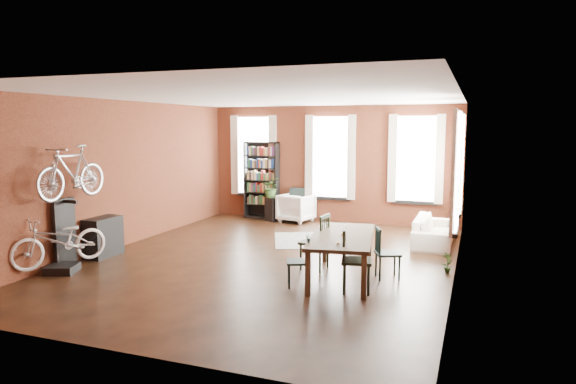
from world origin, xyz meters
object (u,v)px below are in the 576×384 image
at_px(dining_chair_c, 357,261).
at_px(bicycle_floor, 59,218).
at_px(bike_trainer, 62,269).
at_px(plant_stand, 273,209).
at_px(cream_sofa, 434,226).
at_px(white_armchair, 296,206).
at_px(dining_table, 342,257).
at_px(dining_chair_d, 388,253).
at_px(bookshelf, 262,180).
at_px(console_table, 103,237).
at_px(dining_chair_b, 314,242).
at_px(dining_chair_a, 298,261).

xyz_separation_m(dining_chair_c, bicycle_floor, (-5.23, -0.81, 0.50)).
xyz_separation_m(bike_trainer, plant_stand, (1.64, 6.14, 0.26)).
relative_size(cream_sofa, bike_trainer, 4.19).
bearing_deg(white_armchair, bike_trainer, 82.42).
distance_m(dining_table, cream_sofa, 3.56).
bearing_deg(dining_chair_d, bookshelf, 20.81).
bearing_deg(plant_stand, console_table, -109.62).
relative_size(dining_table, dining_chair_d, 2.54).
bearing_deg(dining_chair_b, white_armchair, -150.93).
height_order(bookshelf, bicycle_floor, bookshelf).
bearing_deg(plant_stand, bicycle_floor, -104.90).
bearing_deg(dining_table, bookshelf, 117.02).
bearing_deg(dining_chair_a, dining_chair_c, 70.46).
bearing_deg(cream_sofa, dining_table, 158.87).
bearing_deg(bike_trainer, dining_chair_c, 8.61).
xyz_separation_m(console_table, bicycle_floor, (0.11, -1.25, 0.61)).
height_order(dining_chair_b, dining_chair_c, dining_chair_b).
distance_m(dining_table, dining_chair_c, 0.75).
xyz_separation_m(dining_chair_a, bike_trainer, (-4.27, -0.75, -0.34)).
xyz_separation_m(bike_trainer, console_table, (-0.10, 1.24, 0.33)).
height_order(console_table, bicycle_floor, bicycle_floor).
xyz_separation_m(bookshelf, plant_stand, (0.47, -0.30, -0.77)).
relative_size(dining_chair_d, cream_sofa, 0.43).
height_order(dining_chair_b, bookshelf, bookshelf).
xyz_separation_m(console_table, plant_stand, (1.75, 4.90, -0.07)).
height_order(white_armchair, plant_stand, white_armchair).
height_order(dining_chair_c, white_armchair, dining_chair_c).
bearing_deg(plant_stand, bookshelf, 147.30).
relative_size(dining_table, bike_trainer, 4.54).
xyz_separation_m(dining_chair_a, white_armchair, (-1.96, 5.49, 0.01)).
bearing_deg(dining_chair_a, dining_chair_d, 103.98).
bearing_deg(dining_chair_d, dining_table, 89.26).
bearing_deg(dining_chair_d, plant_stand, 19.48).
bearing_deg(dining_chair_a, bike_trainer, -102.18).
xyz_separation_m(dining_chair_c, console_table, (-5.34, 0.45, -0.11)).
relative_size(dining_chair_b, white_armchair, 1.19).
xyz_separation_m(white_armchair, bicycle_floor, (-2.30, -6.25, 0.58)).
bearing_deg(bookshelf, white_armchair, -10.21).
distance_m(dining_chair_c, bookshelf, 6.98).
bearing_deg(dining_chair_d, dining_chair_a, 103.95).
distance_m(dining_chair_a, cream_sofa, 4.40).
height_order(dining_chair_d, cream_sofa, dining_chair_d).
bearing_deg(bookshelf, dining_table, -53.89).
relative_size(dining_chair_c, white_armchair, 1.19).
bearing_deg(cream_sofa, dining_chair_c, 167.34).
height_order(white_armchair, bike_trainer, white_armchair).
distance_m(console_table, plant_stand, 5.20).
bearing_deg(dining_chair_d, console_table, 72.54).
relative_size(dining_chair_a, dining_chair_c, 0.82).
bearing_deg(plant_stand, cream_sofa, -17.35).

